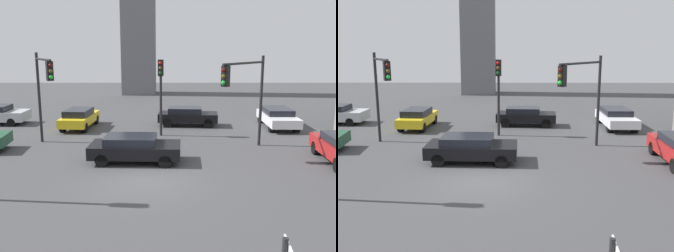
# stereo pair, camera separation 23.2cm
# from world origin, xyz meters

# --- Properties ---
(ground_plane) EXTENTS (87.99, 87.99, 0.00)m
(ground_plane) POSITION_xyz_m (0.00, 0.00, 0.00)
(ground_plane) COLOR #424244
(traffic_light_0) EXTENTS (1.71, 2.65, 5.23)m
(traffic_light_0) POSITION_xyz_m (-5.82, 5.57, 3.65)
(traffic_light_0) COLOR black
(traffic_light_0) RESTS_ON ground_plane
(traffic_light_1) EXTENTS (2.78, 3.31, 5.08)m
(traffic_light_1) POSITION_xyz_m (4.94, 4.39, 3.61)
(traffic_light_1) COLOR black
(traffic_light_1) RESTS_ON ground_plane
(traffic_light_2) EXTENTS (0.36, 0.48, 4.77)m
(traffic_light_2) POSITION_xyz_m (0.52, 8.35, 3.34)
(traffic_light_2) COLOR black
(traffic_light_2) RESTS_ON ground_plane
(car_0) EXTENTS (2.05, 4.81, 1.32)m
(car_0) POSITION_xyz_m (8.67, 10.95, 0.72)
(car_0) COLOR silver
(car_0) RESTS_ON ground_plane
(car_1) EXTENTS (4.47, 2.18, 1.31)m
(car_1) POSITION_xyz_m (-0.68, 2.72, 0.71)
(car_1) COLOR black
(car_1) RESTS_ON ground_plane
(car_3) EXTENTS (2.07, 4.36, 1.36)m
(car_3) POSITION_xyz_m (-5.16, 10.61, 0.73)
(car_3) COLOR yellow
(car_3) RESTS_ON ground_plane
(car_6) EXTENTS (4.30, 2.10, 1.32)m
(car_6) POSITION_xyz_m (2.35, 11.40, 0.72)
(car_6) COLOR black
(car_6) RESTS_ON ground_plane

